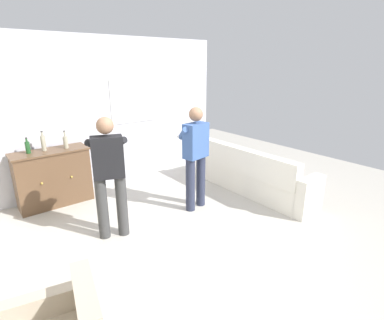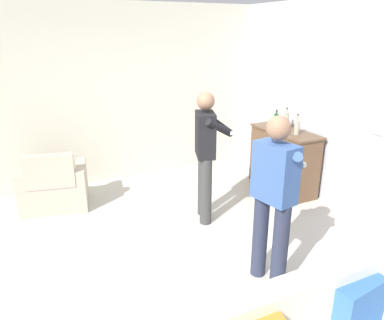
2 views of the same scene
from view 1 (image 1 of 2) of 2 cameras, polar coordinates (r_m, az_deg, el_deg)
ground at (r=4.24m, az=-1.11°, el=-15.10°), size 10.40×10.40×0.00m
wall_back_with_window at (r=5.97m, az=-16.95°, el=8.46°), size 5.20×0.15×2.80m
couch at (r=5.65m, az=10.79°, el=-2.78°), size 0.57×2.58×0.87m
sideboard_cabinet at (r=5.56m, az=-24.88°, el=-3.05°), size 1.19×0.49×0.95m
bottle_wine_green at (r=5.38m, az=-28.82°, el=2.18°), size 0.07×0.07×0.26m
bottle_liquor_amber at (r=5.43m, az=-22.93°, el=3.19°), size 0.08×0.08×0.30m
bottle_spirits_clear at (r=5.42m, az=-26.47°, el=2.95°), size 0.07×0.07×0.33m
person_standing_left at (r=4.10m, az=-15.51°, el=-2.32°), size 0.52×0.52×1.68m
person_standing_right at (r=4.77m, az=0.62°, el=1.21°), size 0.55×0.50×1.68m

